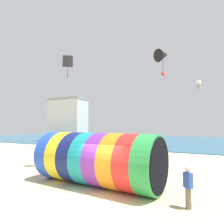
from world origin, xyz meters
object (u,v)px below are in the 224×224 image
object	(u,v)px
kite_white_box	(199,84)
kite_handler	(188,187)
kite_black_diamond	(68,61)
kite_black_delta	(163,55)
kite_red_delta	(164,74)
bystander_near_water	(88,152)
bystander_mid_beach	(57,148)
giant_inflatable_tube	(97,159)

from	to	relation	value
kite_white_box	kite_handler	bearing A→B (deg)	-89.29
kite_black_diamond	kite_black_delta	xyz separation A→B (m)	(6.96, 4.20, 0.77)
kite_red_delta	bystander_near_water	world-z (taller)	kite_red_delta
kite_black_diamond	bystander_mid_beach	xyz separation A→B (m)	(-5.05, 4.49, -7.89)
bystander_near_water	bystander_mid_beach	bearing A→B (deg)	175.95
kite_handler	kite_black_diamond	distance (m)	13.00
giant_inflatable_tube	kite_handler	xyz separation A→B (m)	(5.15, -1.19, -0.62)
bystander_near_water	giant_inflatable_tube	bearing A→B (deg)	-52.74
bystander_mid_beach	kite_white_box	bearing A→B (deg)	25.52
kite_white_box	kite_black_diamond	world-z (taller)	kite_black_diamond
kite_black_delta	kite_red_delta	bearing A→B (deg)	101.24
giant_inflatable_tube	kite_black_diamond	world-z (taller)	kite_black_diamond
giant_inflatable_tube	kite_black_diamond	xyz separation A→B (m)	(-4.44, 2.60, 7.30)
giant_inflatable_tube	kite_black_delta	size ratio (longest dim) A/B	3.57
kite_black_delta	bystander_mid_beach	size ratio (longest dim) A/B	1.23
kite_handler	kite_red_delta	bearing A→B (deg)	104.83
kite_white_box	bystander_mid_beach	bearing A→B (deg)	-154.48
kite_black_diamond	bystander_near_water	bearing A→B (deg)	99.81
kite_white_box	kite_red_delta	size ratio (longest dim) A/B	0.97
kite_black_delta	giant_inflatable_tube	bearing A→B (deg)	-110.33
kite_white_box	giant_inflatable_tube	bearing A→B (deg)	-109.52
bystander_near_water	bystander_mid_beach	xyz separation A→B (m)	(-4.33, 0.31, 0.05)
kite_white_box	bystander_near_water	distance (m)	14.39
giant_inflatable_tube	kite_red_delta	world-z (taller)	kite_red_delta
kite_red_delta	kite_black_diamond	distance (m)	13.18
kite_black_delta	bystander_mid_beach	distance (m)	14.81
kite_handler	kite_white_box	world-z (taller)	kite_white_box
giant_inflatable_tube	bystander_mid_beach	xyz separation A→B (m)	(-9.49, 7.09, -0.60)
bystander_near_water	kite_black_diamond	bearing A→B (deg)	-80.19
kite_handler	bystander_mid_beach	world-z (taller)	bystander_mid_beach
kite_red_delta	kite_handler	bearing A→B (deg)	-75.17
kite_handler	kite_white_box	size ratio (longest dim) A/B	1.65
giant_inflatable_tube	kite_white_box	world-z (taller)	kite_white_box
kite_handler	kite_black_delta	xyz separation A→B (m)	(-2.63, 7.99, 8.68)
kite_red_delta	kite_black_diamond	world-z (taller)	kite_red_delta
kite_black_delta	bystander_mid_beach	world-z (taller)	kite_black_delta
kite_white_box	kite_black_delta	bearing A→B (deg)	-108.74
kite_handler	giant_inflatable_tube	bearing A→B (deg)	167.00
kite_handler	kite_white_box	xyz separation A→B (m)	(-0.19, 15.18, 7.23)
kite_black_diamond	bystander_near_water	size ratio (longest dim) A/B	1.17
kite_handler	bystander_near_water	world-z (taller)	kite_handler
kite_handler	kite_black_diamond	world-z (taller)	kite_black_diamond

